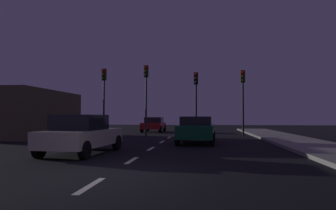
# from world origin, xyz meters

# --- Properties ---
(ground_plane) EXTENTS (80.00, 80.00, 0.00)m
(ground_plane) POSITION_xyz_m (0.00, 7.00, 0.00)
(ground_plane) COLOR black
(sidewalk_curb_right) EXTENTS (3.00, 40.00, 0.15)m
(sidewalk_curb_right) POSITION_xyz_m (7.50, 7.00, 0.07)
(sidewalk_curb_right) COLOR gray
(sidewalk_curb_right) RESTS_ON ground_plane
(lane_stripe_nearest) EXTENTS (0.16, 1.60, 0.01)m
(lane_stripe_nearest) POSITION_xyz_m (0.00, -1.20, 0.00)
(lane_stripe_nearest) COLOR silver
(lane_stripe_nearest) RESTS_ON ground_plane
(lane_stripe_second) EXTENTS (0.16, 1.60, 0.01)m
(lane_stripe_second) POSITION_xyz_m (0.00, 2.60, 0.00)
(lane_stripe_second) COLOR silver
(lane_stripe_second) RESTS_ON ground_plane
(lane_stripe_third) EXTENTS (0.16, 1.60, 0.01)m
(lane_stripe_third) POSITION_xyz_m (0.00, 6.40, 0.00)
(lane_stripe_third) COLOR silver
(lane_stripe_third) RESTS_ON ground_plane
(lane_stripe_fourth) EXTENTS (0.16, 1.60, 0.01)m
(lane_stripe_fourth) POSITION_xyz_m (0.00, 10.20, 0.00)
(lane_stripe_fourth) COLOR silver
(lane_stripe_fourth) RESTS_ON ground_plane
(lane_stripe_fifth) EXTENTS (0.16, 1.60, 0.01)m
(lane_stripe_fifth) POSITION_xyz_m (0.00, 14.00, 0.00)
(lane_stripe_fifth) COLOR silver
(lane_stripe_fifth) RESTS_ON ground_plane
(traffic_signal_far_left) EXTENTS (0.32, 0.38, 5.15)m
(traffic_signal_far_left) POSITION_xyz_m (-5.25, 15.64, 3.60)
(traffic_signal_far_left) COLOR #2D2D30
(traffic_signal_far_left) RESTS_ON ground_plane
(traffic_signal_center_left) EXTENTS (0.32, 0.38, 5.35)m
(traffic_signal_center_left) POSITION_xyz_m (-1.95, 15.64, 3.72)
(traffic_signal_center_left) COLOR #2D2D30
(traffic_signal_center_left) RESTS_ON ground_plane
(traffic_signal_center_right) EXTENTS (0.32, 0.38, 4.75)m
(traffic_signal_center_right) POSITION_xyz_m (1.83, 15.64, 3.34)
(traffic_signal_center_right) COLOR black
(traffic_signal_center_right) RESTS_ON ground_plane
(traffic_signal_far_right) EXTENTS (0.32, 0.38, 4.86)m
(traffic_signal_far_right) POSITION_xyz_m (5.26, 15.64, 3.41)
(traffic_signal_far_right) COLOR black
(traffic_signal_far_right) RESTS_ON ground_plane
(car_stopped_ahead) EXTENTS (2.12, 4.24, 1.46)m
(car_stopped_ahead) POSITION_xyz_m (2.01, 9.49, 0.76)
(car_stopped_ahead) COLOR #0F4C2D
(car_stopped_ahead) RESTS_ON ground_plane
(car_adjacent_lane) EXTENTS (2.18, 4.40, 1.53)m
(car_adjacent_lane) POSITION_xyz_m (-2.38, 4.21, 0.77)
(car_adjacent_lane) COLOR beige
(car_adjacent_lane) RESTS_ON ground_plane
(car_oncoming_far) EXTENTS (1.97, 3.88, 1.40)m
(car_oncoming_far) POSITION_xyz_m (-2.31, 21.63, 0.72)
(car_oncoming_far) COLOR #B21919
(car_oncoming_far) RESTS_ON ground_plane
(storefront_left) EXTENTS (4.62, 8.48, 3.31)m
(storefront_left) POSITION_xyz_m (-10.31, 13.66, 1.65)
(storefront_left) COLOR brown
(storefront_left) RESTS_ON ground_plane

